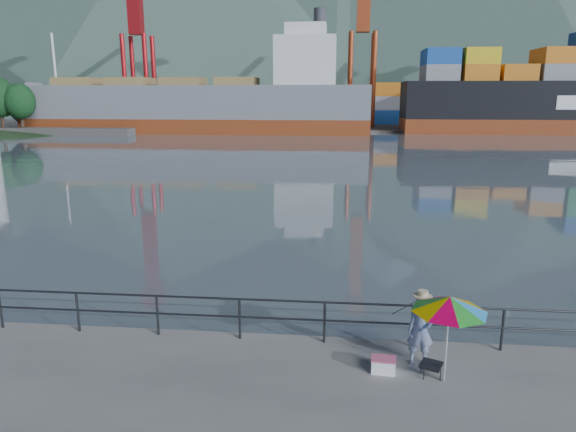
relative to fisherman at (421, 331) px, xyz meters
The scene contains 12 objects.
harbor_water 129.12m from the fisherman, 91.36° to the left, with size 500.00×280.00×0.00m, color slate.
far_dock 92.34m from the fisherman, 85.69° to the left, with size 200.00×40.00×0.40m, color #514F4C.
guardrail 3.17m from the fisherman, 165.73° to the left, with size 22.00×0.06×1.03m.
mountains 212.76m from the fisherman, 80.19° to the left, with size 600.00×332.80×80.00m.
port_cranes 88.96m from the fisherman, 71.41° to the left, with size 116.00×28.00×38.40m.
container_stacks 98.83m from the fisherman, 69.77° to the left, with size 58.00×5.40×7.80m.
fisherman is the anchor object (origin of this frame).
beach_umbrella 1.20m from the fisherman, 58.84° to the right, with size 1.57×1.57×1.83m.
folding_stool 0.81m from the fisherman, 70.57° to the right, with size 0.55×0.55×0.27m.
cooler_bag 1.10m from the fisherman, 151.83° to the right, with size 0.49×0.33×0.28m, color white.
fishing_rod 1.28m from the fisherman, 97.83° to the left, with size 0.02×0.02×1.99m, color black.
bulk_carrier 73.63m from the fisherman, 107.57° to the left, with size 53.86×9.32×14.50m.
Camera 1 is at (1.22, -9.35, 5.67)m, focal length 32.00 mm.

